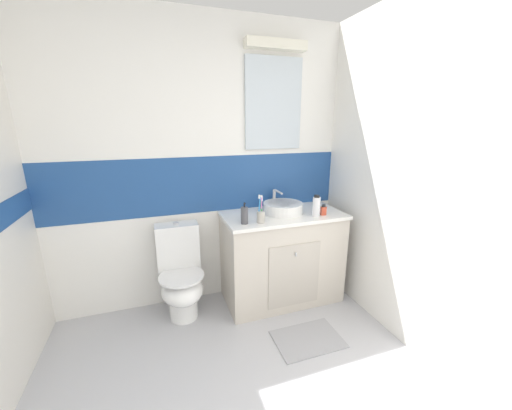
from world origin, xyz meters
TOP-DOWN VIEW (x-y plane):
  - ground_plane at (0.00, 1.20)m, footprint 3.20×3.48m
  - wall_back_tiled at (0.01, 2.45)m, footprint 3.20×0.20m
  - wall_right_plain at (1.35, 1.20)m, footprint 0.10×3.48m
  - vanity_cabinet at (0.66, 2.13)m, footprint 1.08×0.57m
  - sink_basin at (0.67, 2.14)m, footprint 0.35×0.40m
  - toilet at (-0.26, 2.16)m, footprint 0.37×0.50m
  - toothbrush_cup at (0.39, 1.96)m, footprint 0.07×0.07m
  - soap_dispenser at (0.26, 1.97)m, footprint 0.06×0.06m
  - perfume_flask_small at (0.98, 1.96)m, footprint 0.04×0.03m
  - shampoo_bottle_tall at (0.90, 1.96)m, footprint 0.07×0.07m
  - bath_mat at (0.62, 1.51)m, footprint 0.52×0.36m

SIDE VIEW (x-z plane):
  - ground_plane at x=0.00m, z-range -0.04..0.00m
  - bath_mat at x=0.62m, z-range 0.00..0.01m
  - toilet at x=-0.26m, z-range -0.03..0.78m
  - vanity_cabinet at x=0.66m, z-range 0.00..0.85m
  - perfume_flask_small at x=0.98m, z-range 0.85..0.94m
  - sink_basin at x=0.67m, z-range 0.81..0.99m
  - toothbrush_cup at x=0.39m, z-range 0.80..1.03m
  - soap_dispenser at x=0.26m, z-range 0.83..1.01m
  - shampoo_bottle_tall at x=0.90m, z-range 0.85..1.03m
  - wall_right_plain at x=1.35m, z-range 0.00..2.50m
  - wall_back_tiled at x=0.01m, z-range 0.01..2.51m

